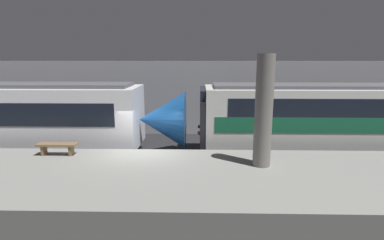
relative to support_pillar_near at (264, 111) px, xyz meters
The scene contains 5 objects.
ground_plane 5.57m from the support_pillar_near, 158.47° to the left, with size 120.00×120.00×0.00m, color black.
platform 5.07m from the support_pillar_near, 169.96° to the right, with size 40.00×5.01×1.09m.
station_rear_barrier 9.60m from the support_pillar_near, 117.23° to the left, with size 50.00×0.15×4.52m.
support_pillar_near is the anchor object (origin of this frame).
platform_bench 7.74m from the support_pillar_near, behind, with size 1.50×0.40×0.45m.
Camera 1 is at (2.23, -11.55, 4.73)m, focal length 28.00 mm.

